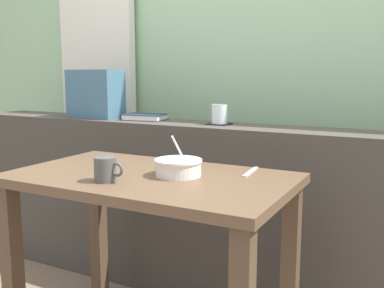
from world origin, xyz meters
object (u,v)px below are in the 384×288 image
(throw_pillow, at_px, (95,94))
(soup_bowl, at_px, (178,168))
(breakfast_table, at_px, (151,210))
(juice_glass, at_px, (220,115))
(fork_utensil, at_px, (251,172))
(closed_book, at_px, (144,117))
(ceramic_mug, at_px, (106,169))
(coaster_square, at_px, (219,124))

(throw_pillow, height_order, soup_bowl, throw_pillow)
(breakfast_table, relative_size, throw_pillow, 3.21)
(juice_glass, relative_size, fork_utensil, 0.53)
(breakfast_table, xyz_separation_m, soup_bowl, (0.10, 0.03, 0.17))
(closed_book, xyz_separation_m, ceramic_mug, (0.35, -0.76, -0.10))
(soup_bowl, xyz_separation_m, fork_utensil, (0.21, 0.17, -0.03))
(juice_glass, relative_size, closed_book, 0.39)
(coaster_square, relative_size, juice_glass, 1.11)
(throw_pillow, bearing_deg, fork_utensil, -19.91)
(closed_book, relative_size, soup_bowl, 1.33)
(juice_glass, xyz_separation_m, closed_book, (-0.43, 0.01, -0.03))
(closed_book, height_order, soup_bowl, closed_book)
(fork_utensil, bearing_deg, coaster_square, 123.00)
(breakfast_table, distance_m, fork_utensil, 0.40)
(soup_bowl, bearing_deg, coaster_square, 99.41)
(closed_book, bearing_deg, fork_utensil, -28.25)
(soup_bowl, relative_size, fork_utensil, 1.02)
(soup_bowl, bearing_deg, fork_utensil, 39.40)
(fork_utensil, distance_m, ceramic_mug, 0.53)
(closed_book, bearing_deg, juice_glass, -0.77)
(throw_pillow, distance_m, soup_bowl, 1.02)
(closed_book, xyz_separation_m, throw_pillow, (-0.31, -0.02, 0.11))
(breakfast_table, distance_m, soup_bowl, 0.20)
(coaster_square, distance_m, juice_glass, 0.04)
(breakfast_table, relative_size, closed_book, 4.47)
(throw_pillow, relative_size, soup_bowl, 1.85)
(closed_book, bearing_deg, coaster_square, -0.77)
(juice_glass, bearing_deg, fork_utensil, -51.98)
(juice_glass, height_order, soup_bowl, juice_glass)
(coaster_square, relative_size, soup_bowl, 0.58)
(coaster_square, distance_m, throw_pillow, 0.75)
(ceramic_mug, bearing_deg, juice_glass, 83.75)
(breakfast_table, relative_size, soup_bowl, 5.93)
(coaster_square, bearing_deg, closed_book, 179.23)
(breakfast_table, bearing_deg, juice_glass, 89.37)
(soup_bowl, relative_size, ceramic_mug, 1.53)
(breakfast_table, relative_size, ceramic_mug, 9.08)
(closed_book, bearing_deg, throw_pillow, -176.44)
(juice_glass, relative_size, soup_bowl, 0.52)
(breakfast_table, xyz_separation_m, coaster_square, (0.01, 0.59, 0.26))
(breakfast_table, distance_m, closed_book, 0.79)
(breakfast_table, relative_size, juice_glass, 11.34)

